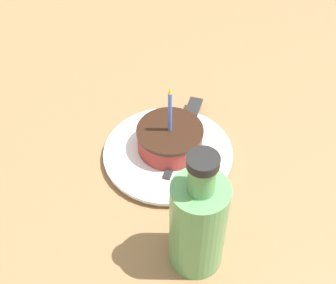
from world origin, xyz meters
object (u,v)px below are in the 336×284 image
Objects in this scene: fork at (185,130)px; bottle at (198,222)px; plate at (168,153)px; cake_slice at (170,138)px.

fork is 0.24m from bottle.
plate is 0.03m from cake_slice.
cake_slice is at bearing -49.01° from bottle.
bottle is (-0.13, 0.15, 0.05)m from cake_slice.
cake_slice reaches higher than plate.
cake_slice reaches higher than fork.
fork is 0.95× the size of bottle.
bottle reaches higher than plate.
plate is 0.06m from fork.
bottle is at bearing 132.32° from plate.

